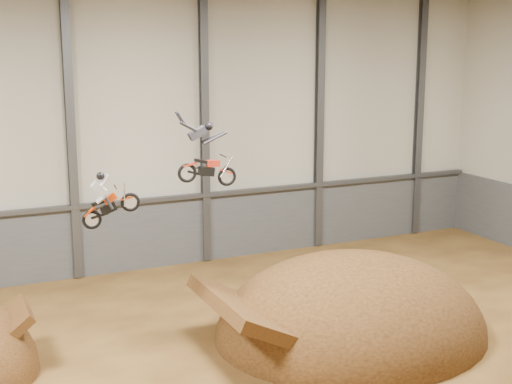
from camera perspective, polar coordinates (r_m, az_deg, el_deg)
back_wall at (r=35.41m, az=-9.33°, el=4.85°), size 40.00×0.10×14.00m
lower_band_back at (r=36.31m, az=-9.01°, el=-3.41°), size 39.80×0.18×3.50m
steel_rail at (r=35.75m, az=-9.04°, el=-0.69°), size 39.80×0.35×0.20m
steel_column_2 at (r=34.49m, az=-14.59°, el=4.45°), size 0.40×0.36×13.90m
steel_column_3 at (r=36.25m, az=-4.14°, el=5.13°), size 0.40×0.36×13.90m
steel_column_4 at (r=39.08m, az=5.08°, el=5.60°), size 0.40×0.36×13.90m
steel_column_5 at (r=42.77m, az=12.90°, el=5.87°), size 0.40×0.36×13.90m
landing_ramp at (r=28.80m, az=7.60°, el=-11.15°), size 10.90×9.64×6.29m
fmx_rider_a at (r=23.91m, az=-11.29°, el=-0.05°), size 2.60×1.08×2.41m
fmx_rider_b at (r=24.81m, az=-4.06°, el=3.37°), size 3.21×1.05×2.82m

